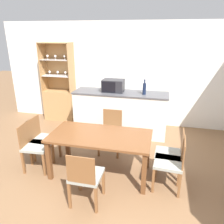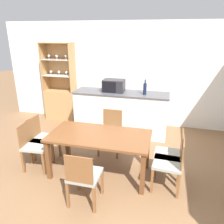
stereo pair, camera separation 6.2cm
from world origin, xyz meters
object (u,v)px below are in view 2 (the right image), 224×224
Objects in this scene: wine_bottle at (145,89)px; dining_chair_head_far at (111,131)px; dining_chair_head_near at (84,176)px; dining_chair_side_right_far at (170,155)px; microwave at (114,86)px; dining_chair_side_left_near at (35,145)px; dining_table at (100,140)px; dining_chair_side_right_near at (170,163)px; dining_chair_side_left_far at (42,139)px; display_cabinet at (61,99)px.

dining_chair_head_far is at bearing -122.86° from wine_bottle.
dining_chair_head_near is 1.00× the size of dining_chair_head_far.
dining_chair_side_right_far and dining_chair_head_far have the same top height.
microwave is 1.45× the size of wine_bottle.
dining_table is at bearing 91.97° from dining_chair_side_left_near.
dining_chair_side_right_near reaches higher than dining_table.
wine_bottle reaches higher than dining_table.
dining_chair_side_left_near is 1.43m from dining_chair_head_far.
wine_bottle is at bearing -7.04° from microwave.
microwave is (-0.17, 2.41, 0.70)m from dining_chair_head_near.
dining_chair_side_left_far is at bearing 92.19° from dining_chair_side_right_far.
dining_chair_head_near is 2.48m from wine_bottle.
dining_table is 4.94× the size of wine_bottle.
display_cabinet is 2.42× the size of dining_chair_head_far.
dining_chair_head_far is at bearing 122.66° from dining_chair_side_left_near.
dining_chair_head_near is 2.54× the size of wine_bottle.
dining_chair_side_right_near and dining_chair_side_left_far have the same top height.
dining_chair_side_right_far is at bearing -49.72° from microwave.
dining_chair_side_right_near is 1.00× the size of dining_chair_side_left_far.
dining_chair_side_right_near is at bearing -53.90° from microwave.
dining_chair_head_near is 1.29m from dining_chair_side_left_near.
dining_chair_side_left_near is (-2.29, -0.00, 0.00)m from dining_chair_side_right_near.
dining_chair_head_far is (1.77, -1.42, -0.13)m from display_cabinet.
dining_chair_side_left_near and dining_chair_head_far have the same top height.
dining_chair_side_right_near is at bearing 27.74° from dining_chair_head_near.
dining_chair_side_left_near is 1.00× the size of dining_chair_side_left_far.
dining_chair_side_left_far is 2.34m from wine_bottle.
dining_chair_head_near is at bearing -86.00° from microwave.
dining_table is at bearing -84.25° from microwave.
microwave reaches higher than dining_table.
display_cabinet reaches higher than dining_chair_side_left_near.
dining_chair_side_left_far is at bearing 175.62° from dining_chair_side_left_near.
dining_chair_side_left_near is at bearing 1.07° from dining_chair_side_left_far.
microwave is at bearing -80.42° from dining_chair_head_far.
dining_table is 1.95× the size of dining_chair_head_far.
dining_table is 0.76m from dining_chair_head_far.
dining_chair_head_far is at bearing 90.03° from dining_table.
dining_chair_head_near is (0.00, -0.74, -0.18)m from dining_table.
dining_chair_side_right_near is 0.25m from dining_chair_side_right_far.
dining_chair_side_left_near is at bearing -118.47° from microwave.
dining_chair_side_left_near is at bearing -134.66° from wine_bottle.
wine_bottle is (0.55, 0.85, 0.69)m from dining_chair_head_far.
wine_bottle reaches higher than dining_chair_side_right_near.
dining_chair_head_near and dining_chair_head_far have the same top height.
dining_chair_side_right_near is 1.00× the size of dining_chair_head_far.
display_cabinet is at bearing -169.12° from dining_chair_side_left_near.
dining_chair_side_left_far is at bearing 173.74° from dining_table.
microwave reaches higher than dining_chair_head_near.
dining_chair_side_right_far is (1.14, 0.86, 0.00)m from dining_chair_head_near.
dining_chair_side_left_near is 1.76× the size of microwave.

